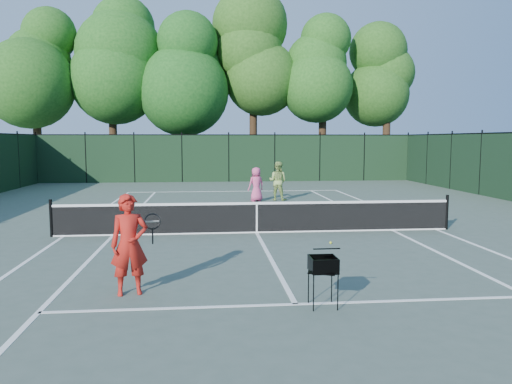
{
  "coord_description": "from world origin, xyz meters",
  "views": [
    {
      "loc": [
        -1.45,
        -14.32,
        2.72
      ],
      "look_at": [
        0.08,
        1.0,
        1.1
      ],
      "focal_mm": 35.0,
      "sensor_mm": 36.0,
      "label": 1
    }
  ],
  "objects": [
    {
      "name": "tree_5",
      "position": [
        12.0,
        22.1,
        7.71
      ],
      "size": [
        5.8,
        5.8,
        12.23
      ],
      "color": "black",
      "rests_on": "ground"
    },
    {
      "name": "tree_0",
      "position": [
        -13.0,
        21.5,
        8.16
      ],
      "size": [
        6.4,
        6.4,
        13.14
      ],
      "color": "black",
      "rests_on": "ground"
    },
    {
      "name": "tree_1",
      "position": [
        -8.0,
        22.0,
        8.69
      ],
      "size": [
        6.8,
        6.8,
        13.98
      ],
      "color": "black",
      "rests_on": "ground"
    },
    {
      "name": "player_pink",
      "position": [
        0.73,
        7.51,
        0.76
      ],
      "size": [
        0.87,
        0.73,
        1.51
      ],
      "rotation": [
        0.0,
        0.0,
        3.54
      ],
      "color": "#D94C80",
      "rests_on": "ground"
    },
    {
      "name": "center_service_line",
      "position": [
        0.0,
        0.0,
        0.0
      ],
      "size": [
        0.1,
        12.8,
        0.01
      ],
      "primitive_type": "cube",
      "color": "white",
      "rests_on": "ground"
    },
    {
      "name": "coach",
      "position": [
        -2.8,
        -5.56,
        0.89
      ],
      "size": [
        0.87,
        0.78,
        1.78
      ],
      "rotation": [
        0.0,
        0.0,
        0.23
      ],
      "color": "red",
      "rests_on": "ground"
    },
    {
      "name": "service_line_near",
      "position": [
        0.0,
        -6.4,
        0.0
      ],
      "size": [
        8.23,
        0.1,
        0.01
      ],
      "primitive_type": "cube",
      "color": "white",
      "rests_on": "ground"
    },
    {
      "name": "player_green",
      "position": [
        1.74,
        7.78,
        0.87
      ],
      "size": [
        1.06,
        0.99,
        1.75
      ],
      "rotation": [
        0.0,
        0.0,
        2.64
      ],
      "color": "#93B45A",
      "rests_on": "ground"
    },
    {
      "name": "tree_4",
      "position": [
        7.0,
        21.6,
        8.14
      ],
      "size": [
        6.2,
        6.2,
        12.97
      ],
      "color": "black",
      "rests_on": "ground"
    },
    {
      "name": "baseline_far",
      "position": [
        0.0,
        11.88,
        0.0
      ],
      "size": [
        10.97,
        0.1,
        0.01
      ],
      "primitive_type": "cube",
      "color": "white",
      "rests_on": "ground"
    },
    {
      "name": "sideline_doubles_left",
      "position": [
        -5.49,
        0.0,
        0.0
      ],
      "size": [
        0.1,
        23.77,
        0.01
      ],
      "primitive_type": "cube",
      "color": "white",
      "rests_on": "ground"
    },
    {
      "name": "ball_hopper",
      "position": [
        0.42,
        -6.56,
        0.7
      ],
      "size": [
        0.57,
        0.57,
        0.83
      ],
      "rotation": [
        0.0,
        0.0,
        -0.39
      ],
      "color": "black",
      "rests_on": "ground"
    },
    {
      "name": "tree_2",
      "position": [
        -3.0,
        21.8,
        7.73
      ],
      "size": [
        6.0,
        6.0,
        12.4
      ],
      "color": "black",
      "rests_on": "ground"
    },
    {
      "name": "sideline_singles_right",
      "position": [
        4.12,
        0.0,
        0.0
      ],
      "size": [
        0.1,
        23.77,
        0.01
      ],
      "primitive_type": "cube",
      "color": "white",
      "rests_on": "ground"
    },
    {
      "name": "sideline_doubles_right",
      "position": [
        5.49,
        0.0,
        0.0
      ],
      "size": [
        0.1,
        23.77,
        0.01
      ],
      "primitive_type": "cube",
      "color": "white",
      "rests_on": "ground"
    },
    {
      "name": "tree_3",
      "position": [
        2.0,
        22.3,
        9.01
      ],
      "size": [
        7.0,
        7.0,
        14.45
      ],
      "color": "black",
      "rests_on": "ground"
    },
    {
      "name": "loose_ball_midcourt",
      "position": [
        1.77,
        -1.74,
        0.03
      ],
      "size": [
        0.07,
        0.07,
        0.07
      ],
      "primitive_type": "sphere",
      "color": "#C8D72C",
      "rests_on": "ground"
    },
    {
      "name": "sideline_singles_left",
      "position": [
        -4.12,
        0.0,
        0.0
      ],
      "size": [
        0.1,
        23.77,
        0.01
      ],
      "primitive_type": "cube",
      "color": "white",
      "rests_on": "ground"
    },
    {
      "name": "tennis_net",
      "position": [
        0.0,
        0.0,
        0.48
      ],
      "size": [
        11.69,
        0.09,
        1.06
      ],
      "color": "black",
      "rests_on": "ground"
    },
    {
      "name": "ground",
      "position": [
        0.0,
        0.0,
        0.0
      ],
      "size": [
        90.0,
        90.0,
        0.0
      ],
      "primitive_type": "plane",
      "color": "#455449",
      "rests_on": "ground"
    },
    {
      "name": "service_line_far",
      "position": [
        0.0,
        6.4,
        0.0
      ],
      "size": [
        8.23,
        0.1,
        0.01
      ],
      "primitive_type": "cube",
      "color": "white",
      "rests_on": "ground"
    },
    {
      "name": "fence_far",
      "position": [
        0.0,
        18.0,
        1.5
      ],
      "size": [
        24.0,
        0.05,
        3.0
      ],
      "primitive_type": "cube",
      "color": "black",
      "rests_on": "ground"
    }
  ]
}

